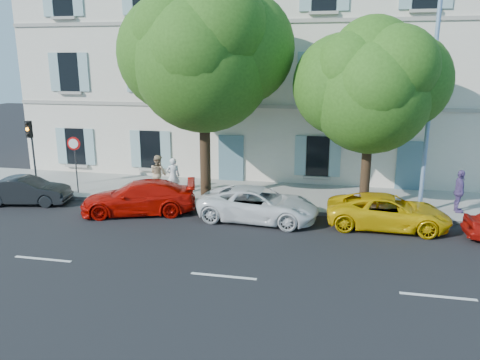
% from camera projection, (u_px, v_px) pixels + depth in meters
% --- Properties ---
extents(ground, '(90.00, 90.00, 0.00)m').
position_uv_depth(ground, '(249.00, 230.00, 17.67)').
color(ground, black).
extents(sidewalk, '(36.00, 4.50, 0.15)m').
position_uv_depth(sidewalk, '(266.00, 195.00, 21.87)').
color(sidewalk, '#A09E96').
rests_on(sidewalk, ground).
extents(kerb, '(36.00, 0.16, 0.16)m').
position_uv_depth(kerb, '(259.00, 209.00, 19.81)').
color(kerb, '#9E998E').
rests_on(kerb, ground).
extents(building, '(28.00, 7.00, 12.00)m').
position_uv_depth(building, '(284.00, 64.00, 25.84)').
color(building, silver).
rests_on(building, ground).
extents(car_dark_sedan, '(3.87, 1.96, 1.22)m').
position_uv_depth(car_dark_sedan, '(27.00, 191.00, 20.70)').
color(car_dark_sedan, black).
rests_on(car_dark_sedan, ground).
extents(car_red_coupe, '(5.05, 3.23, 1.36)m').
position_uv_depth(car_red_coupe, '(139.00, 197.00, 19.44)').
color(car_red_coupe, '#C10D05').
rests_on(car_red_coupe, ground).
extents(car_white_coupe, '(4.91, 2.54, 1.32)m').
position_uv_depth(car_white_coupe, '(258.00, 204.00, 18.59)').
color(car_white_coupe, white).
rests_on(car_white_coupe, ground).
extents(car_yellow_supercar, '(4.60, 2.17, 1.27)m').
position_uv_depth(car_yellow_supercar, '(388.00, 212.00, 17.77)').
color(car_yellow_supercar, '#E6B609').
rests_on(car_yellow_supercar, ground).
extents(tree_left, '(6.02, 6.02, 9.33)m').
position_uv_depth(tree_left, '(203.00, 62.00, 19.73)').
color(tree_left, '#3A2819').
rests_on(tree_left, sidewalk).
extents(tree_right, '(4.87, 4.87, 7.50)m').
position_uv_depth(tree_right, '(371.00, 93.00, 18.54)').
color(tree_right, '#3A2819').
rests_on(tree_right, sidewalk).
extents(traffic_light, '(0.30, 0.38, 3.34)m').
position_uv_depth(traffic_light, '(31.00, 140.00, 21.88)').
color(traffic_light, '#383A3D').
rests_on(traffic_light, sidewalk).
extents(road_sign, '(0.61, 0.12, 2.65)m').
position_uv_depth(road_sign, '(75.00, 153.00, 21.60)').
color(road_sign, '#383A3D').
rests_on(road_sign, sidewalk).
extents(street_lamp, '(0.36, 1.81, 8.43)m').
position_uv_depth(street_lamp, '(432.00, 95.00, 17.84)').
color(street_lamp, '#7293BF').
rests_on(street_lamp, sidewalk).
extents(pedestrian_a, '(0.75, 0.66, 1.72)m').
position_uv_depth(pedestrian_a, '(173.00, 176.00, 21.61)').
color(pedestrian_a, white).
rests_on(pedestrian_a, sidewalk).
extents(pedestrian_b, '(1.09, 1.03, 1.79)m').
position_uv_depth(pedestrian_b, '(158.00, 174.00, 21.93)').
color(pedestrian_b, tan).
rests_on(pedestrian_b, sidewalk).
extents(pedestrian_c, '(0.44, 1.04, 1.77)m').
position_uv_depth(pedestrian_c, '(459.00, 191.00, 19.04)').
color(pedestrian_c, '#624B8A').
rests_on(pedestrian_c, sidewalk).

